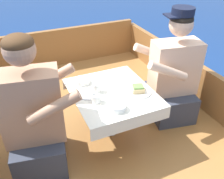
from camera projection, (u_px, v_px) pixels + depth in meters
The scene contains 17 objects.
ground_plane at pixel (106, 144), 2.42m from camera, with size 60.00×60.00×0.00m, color navy.
boat_deck at pixel (106, 134), 2.36m from camera, with size 2.03×2.81×0.25m, color #9E6B38.
gunwale_starboard at pixel (195, 82), 2.52m from camera, with size 0.06×2.81×0.41m, color #936033.
bow_coaming at pixel (64, 46), 3.22m from camera, with size 1.91×0.06×0.47m, color #936033.
cockpit_table at pixel (112, 97), 1.98m from camera, with size 0.61×0.70×0.43m.
person_port at pixel (35, 120), 1.70m from camera, with size 0.57×0.52×1.01m.
person_starboard at pixel (173, 77), 2.21m from camera, with size 0.57×0.52×1.01m.
plate_sandwich at pixel (138, 91), 1.94m from camera, with size 0.21×0.21×0.01m.
plate_bread at pixel (119, 79), 2.11m from camera, with size 0.22×0.22×0.01m.
sandwich at pixel (138, 88), 1.93m from camera, with size 0.12×0.11×0.05m.
bowl_port_near at pixel (117, 107), 1.74m from camera, with size 0.12×0.12×0.04m.
bowl_starboard_near at pixel (82, 81), 2.05m from camera, with size 0.13×0.13×0.04m.
coffee_cup_port at pixel (97, 88), 1.93m from camera, with size 0.09×0.06×0.07m.
coffee_cup_starboard at pixel (96, 99), 1.81m from camera, with size 0.10×0.07×0.06m.
utensil_fork_starboard at pixel (78, 99), 1.86m from camera, with size 0.15×0.11×0.00m.
utensil_spoon_center at pixel (70, 85), 2.02m from camera, with size 0.10×0.15×0.01m.
utensil_spoon_starboard at pixel (106, 82), 2.06m from camera, with size 0.16×0.08×0.01m.
Camera 1 is at (-0.67, -1.63, 1.75)m, focal length 40.00 mm.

